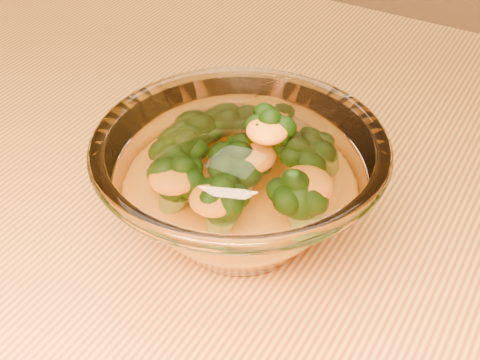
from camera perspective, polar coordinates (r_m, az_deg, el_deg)
table at (r=0.56m, az=-0.79°, el=-11.64°), size 1.20×0.80×0.75m
glass_bowl at (r=0.45m, az=-0.00°, el=-0.42°), size 0.19×0.19×0.09m
cheese_sauce at (r=0.46m, az=-0.00°, el=-2.17°), size 0.11×0.11×0.03m
broccoli_heap at (r=0.45m, az=0.23°, el=1.40°), size 0.13×0.12×0.06m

